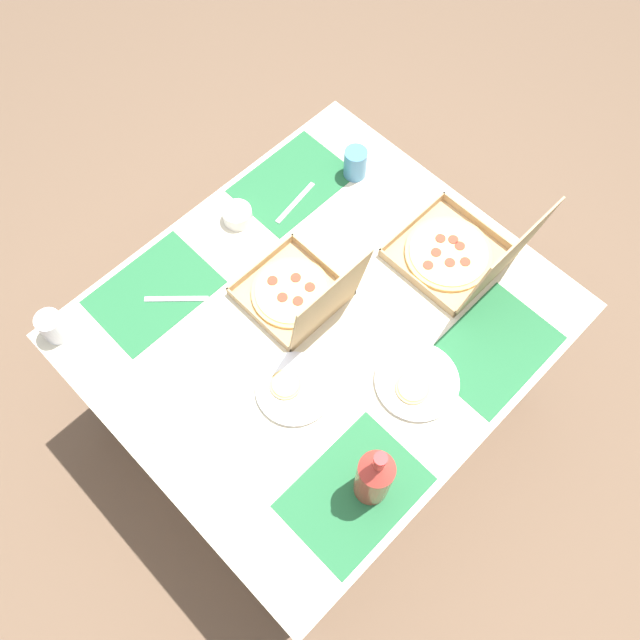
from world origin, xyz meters
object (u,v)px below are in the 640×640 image
plate_far_right (416,382)px  soda_bottle (374,477)px  cup_red (355,163)px  plate_far_left (294,388)px  pizza_box_center (299,294)px  pizza_box_edge_far (461,254)px  cup_clear_left (53,327)px  condiment_bowl (238,215)px

plate_far_right → soda_bottle: soda_bottle is taller
soda_bottle → cup_red: 1.03m
plate_far_left → plate_far_right: 0.34m
soda_bottle → cup_red: bearing=-133.9°
cup_red → pizza_box_center: bearing=25.0°
pizza_box_edge_far → plate_far_left: size_ratio=1.58×
plate_far_right → cup_clear_left: size_ratio=2.46×
pizza_box_center → condiment_bowl: bearing=-100.8°
plate_far_right → condiment_bowl: 0.76m
plate_far_left → condiment_bowl: bearing=-116.8°
pizza_box_center → cup_red: (-0.46, -0.21, 0.01)m
plate_far_left → soda_bottle: soda_bottle is taller
cup_clear_left → soda_bottle: bearing=108.7°
pizza_box_edge_far → condiment_bowl: pizza_box_edge_far is taller
cup_clear_left → condiment_bowl: size_ratio=1.04×
cup_clear_left → condiment_bowl: cup_clear_left is taller
cup_clear_left → pizza_box_center: bearing=143.6°
condiment_bowl → pizza_box_center: bearing=79.2°
cup_clear_left → cup_red: (-1.03, 0.21, 0.00)m
plate_far_right → pizza_box_edge_far: bearing=-156.2°
soda_bottle → condiment_bowl: bearing=-109.9°
soda_bottle → condiment_bowl: soda_bottle is taller
pizza_box_center → soda_bottle: (0.25, 0.52, 0.08)m
cup_clear_left → cup_red: bearing=168.7°
plate_far_right → soda_bottle: 0.34m
soda_bottle → pizza_box_edge_far: bearing=-157.9°
pizza_box_edge_far → plate_far_right: bearing=23.8°
cup_clear_left → cup_red: 1.05m
pizza_box_edge_far → soda_bottle: 0.74m
plate_far_left → soda_bottle: size_ratio=0.68×
pizza_box_center → plate_far_right: pizza_box_center is taller
pizza_box_center → plate_far_left: size_ratio=1.45×
plate_far_right → condiment_bowl: (-0.01, -0.76, 0.01)m
cup_red → cup_clear_left: bearing=-11.3°
plate_far_left → cup_red: size_ratio=2.07×
pizza_box_edge_far → plate_far_right: 0.42m
pizza_box_center → cup_clear_left: pizza_box_center is taller
plate_far_right → cup_clear_left: cup_clear_left is taller
plate_far_right → soda_bottle: bearing=19.8°
pizza_box_center → soda_bottle: 0.59m
soda_bottle → plate_far_right: bearing=-160.2°
cup_red → condiment_bowl: 0.42m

